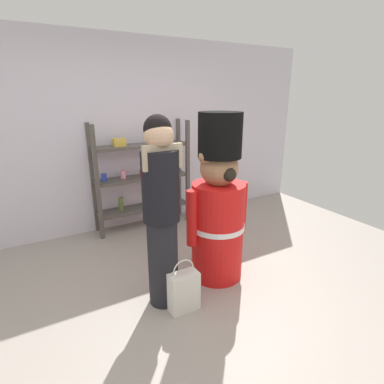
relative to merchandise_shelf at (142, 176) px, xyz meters
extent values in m
plane|color=#9E9389|center=(-0.30, -1.98, -0.75)|extent=(6.40, 6.40, 0.00)
cube|color=silver|center=(-0.30, 0.22, 0.55)|extent=(6.40, 0.12, 2.60)
cube|color=#4C4742|center=(-0.65, -0.15, 0.00)|extent=(0.05, 0.05, 1.51)
cube|color=#4C4742|center=(0.65, -0.15, 0.00)|extent=(0.05, 0.05, 1.51)
cube|color=#4C4742|center=(-0.65, 0.15, 0.00)|extent=(0.05, 0.05, 1.51)
cube|color=#4C4742|center=(0.65, 0.15, 0.00)|extent=(0.05, 0.05, 1.51)
cube|color=#4C4742|center=(0.00, 0.00, -0.48)|extent=(1.31, 0.30, 0.04)
cube|color=#4C4742|center=(0.00, 0.00, -0.03)|extent=(1.31, 0.30, 0.04)
cube|color=#4C4742|center=(0.00, 0.00, 0.42)|extent=(1.31, 0.30, 0.04)
cylinder|color=blue|center=(-0.52, 0.04, 0.04)|extent=(0.07, 0.07, 0.09)
cylinder|color=pink|center=(-0.26, 0.03, 0.05)|extent=(0.08, 0.08, 0.11)
cylinder|color=red|center=(0.00, -0.01, 0.04)|extent=(0.08, 0.08, 0.10)
cylinder|color=navy|center=(0.26, -0.01, 0.04)|extent=(0.08, 0.08, 0.10)
cylinder|color=black|center=(0.52, 0.01, 0.04)|extent=(0.08, 0.08, 0.10)
cylinder|color=#596B33|center=(-0.33, 0.01, -0.37)|extent=(0.07, 0.07, 0.18)
cylinder|color=navy|center=(0.33, 0.00, -0.37)|extent=(0.07, 0.07, 0.19)
cube|color=gold|center=(-0.29, 0.00, 0.49)|extent=(0.16, 0.13, 0.10)
cube|color=#B21E2D|center=(0.29, 0.00, 0.51)|extent=(0.13, 0.11, 0.13)
cylinder|color=red|center=(0.21, -1.61, -0.25)|extent=(0.53, 0.53, 1.02)
cylinder|color=white|center=(0.21, -1.61, -0.18)|extent=(0.55, 0.55, 0.05)
sphere|color=#A0714D|center=(0.21, -1.61, 0.42)|extent=(0.37, 0.37, 0.37)
sphere|color=#A0714D|center=(0.05, -1.61, 0.54)|extent=(0.13, 0.13, 0.13)
sphere|color=#A0714D|center=(0.37, -1.61, 0.54)|extent=(0.13, 0.13, 0.13)
cylinder|color=black|center=(0.21, -1.61, 0.73)|extent=(0.42, 0.42, 0.42)
cylinder|color=red|center=(-0.09, -1.61, -0.04)|extent=(0.11, 0.11, 0.56)
cylinder|color=red|center=(0.51, -1.61, -0.04)|extent=(0.11, 0.11, 0.56)
sphere|color=black|center=(0.21, -1.77, 0.39)|extent=(0.13, 0.13, 0.13)
cylinder|color=black|center=(-0.46, -1.73, -0.34)|extent=(0.27, 0.27, 0.82)
cylinder|color=black|center=(-0.46, -1.73, 0.37)|extent=(0.32, 0.32, 0.61)
sphere|color=tan|center=(-0.46, -1.73, 0.78)|extent=(0.24, 0.24, 0.24)
cube|color=tan|center=(-0.46, -1.80, 0.62)|extent=(0.33, 0.04, 0.20)
sphere|color=black|center=(-0.46, -1.71, 0.83)|extent=(0.23, 0.23, 0.23)
cube|color=silver|center=(-0.35, -1.93, -0.57)|extent=(0.27, 0.14, 0.37)
torus|color=silver|center=(-0.35, -1.93, -0.35)|extent=(0.20, 0.01, 0.20)
camera|label=1|loc=(-1.39, -3.94, 1.09)|focal=28.15mm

